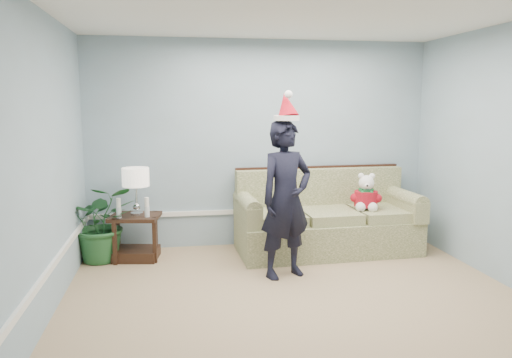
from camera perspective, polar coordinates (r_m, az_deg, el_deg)
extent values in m
cube|color=tan|center=(4.55, 6.26, -15.98)|extent=(4.50, 5.00, 0.02)
cube|color=#839AA7|center=(6.61, 0.50, 4.03)|extent=(4.50, 0.02, 2.70)
cube|color=#839AA7|center=(4.16, -24.91, 0.46)|extent=(0.02, 5.00, 2.70)
cube|color=white|center=(6.72, 0.53, -3.66)|extent=(4.48, 0.03, 0.06)
cube|color=white|center=(4.36, -23.81, -11.31)|extent=(0.03, 4.98, 0.06)
cube|color=#485729|center=(6.47, 8.09, -6.39)|extent=(2.28, 1.04, 0.43)
cube|color=#485729|center=(6.17, 2.11, -4.36)|extent=(0.69, 0.79, 0.13)
cube|color=#485729|center=(6.35, 8.29, -4.08)|extent=(0.69, 0.79, 0.13)
cube|color=#485729|center=(6.59, 14.06, -3.78)|extent=(0.69, 0.79, 0.13)
cube|color=#485729|center=(6.69, 7.24, -1.35)|extent=(2.25, 0.29, 0.60)
cube|color=black|center=(6.72, 7.10, 1.28)|extent=(2.25, 0.14, 0.05)
cube|color=#485729|center=(6.15, -1.02, -3.79)|extent=(0.23, 0.97, 0.26)
cube|color=#485729|center=(6.77, 16.48, -3.01)|extent=(0.23, 0.97, 0.26)
cube|color=#361F13|center=(6.20, -13.65, -4.22)|extent=(0.64, 0.57, 0.05)
cube|color=#361F13|center=(6.32, -13.49, -8.32)|extent=(0.58, 0.50, 0.13)
cube|color=#361F13|center=(6.11, -15.84, -6.95)|extent=(0.05, 0.05, 0.55)
cube|color=#361F13|center=(6.07, -11.51, -6.88)|extent=(0.05, 0.05, 0.55)
cube|color=#361F13|center=(6.46, -15.49, -6.08)|extent=(0.05, 0.05, 0.55)
cube|color=#361F13|center=(6.43, -11.41, -6.01)|extent=(0.05, 0.05, 0.55)
cylinder|color=silver|center=(6.20, -13.45, -3.87)|extent=(0.15, 0.15, 0.03)
sphere|color=silver|center=(6.18, -13.48, -3.09)|extent=(0.09, 0.09, 0.09)
cylinder|color=silver|center=(6.15, -13.53, -1.81)|extent=(0.02, 0.02, 0.32)
cylinder|color=white|center=(6.12, -13.60, 0.22)|extent=(0.32, 0.32, 0.22)
cylinder|color=silver|center=(6.07, -15.40, -3.72)|extent=(0.06, 0.06, 0.13)
cylinder|color=white|center=(6.05, -15.44, -2.64)|extent=(0.05, 0.05, 0.11)
cylinder|color=silver|center=(6.05, -12.35, -3.66)|extent=(0.06, 0.06, 0.13)
cylinder|color=white|center=(6.02, -12.39, -2.57)|extent=(0.05, 0.05, 0.11)
imported|color=#21562A|center=(6.26, -17.15, -4.80)|extent=(0.88, 0.77, 0.93)
imported|color=black|center=(5.39, 3.44, -2.34)|extent=(0.73, 0.60, 1.71)
cylinder|color=white|center=(5.29, 3.52, 6.98)|extent=(0.36, 0.36, 0.05)
cone|color=#B5132A|center=(5.31, 3.48, 8.47)|extent=(0.32, 0.36, 0.32)
sphere|color=white|center=(5.22, 3.73, 9.63)|extent=(0.08, 0.08, 0.08)
sphere|color=white|center=(6.44, 12.44, -2.20)|extent=(0.27, 0.27, 0.27)
cylinder|color=#B5132A|center=(6.44, 12.44, -2.20)|extent=(0.36, 0.36, 0.19)
cylinder|color=#16642F|center=(6.43, 12.47, -1.26)|extent=(0.24, 0.24, 0.03)
sphere|color=white|center=(6.32, 12.22, -3.18)|extent=(0.12, 0.12, 0.12)
sphere|color=white|center=(6.38, 13.44, -3.12)|extent=(0.12, 0.12, 0.12)
sphere|color=white|center=(6.40, 12.54, -0.43)|extent=(0.19, 0.19, 0.19)
sphere|color=black|center=(6.30, 12.92, -0.75)|extent=(0.03, 0.03, 0.03)
sphere|color=white|center=(6.37, 11.96, 0.32)|extent=(0.07, 0.07, 0.07)
sphere|color=white|center=(6.42, 13.08, 0.35)|extent=(0.07, 0.07, 0.07)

